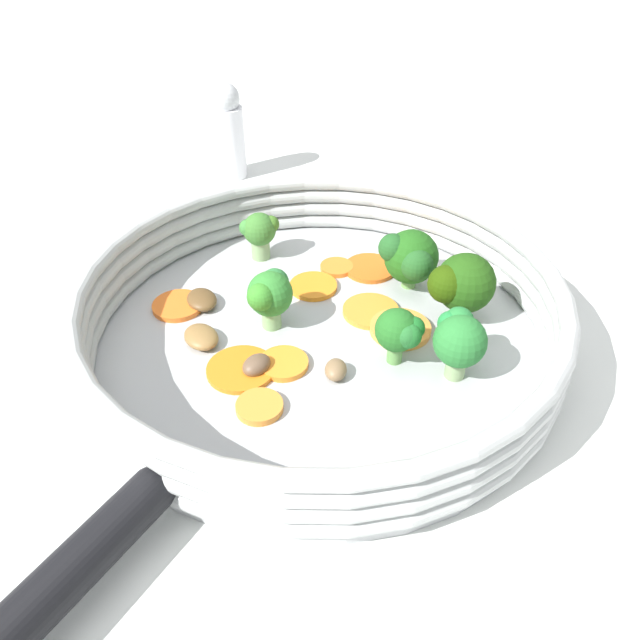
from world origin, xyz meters
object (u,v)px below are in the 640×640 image
object	(u,v)px
mushroom_piece_2	(256,365)
carrot_slice_0	(260,407)
broccoli_floret_5	(401,332)
carrot_slice_3	(371,311)
broccoli_floret_2	(460,284)
carrot_slice_4	(283,363)
carrot_slice_6	(401,258)
carrot_slice_1	(399,325)
carrot_slice_2	(370,268)
carrot_slice_5	(313,286)
carrot_slice_8	(178,306)
broccoli_floret_0	(410,257)
salt_shaker	(228,132)
broccoli_floret_4	(270,294)
skillet	(320,341)
carrot_slice_7	(241,369)
broccoli_floret_3	(260,231)
broccoli_floret_1	(459,339)
mushroom_piece_1	(202,300)
mushroom_piece_0	(336,370)
mushroom_piece_3	(201,337)
carrot_slice_9	(337,267)

from	to	relation	value
mushroom_piece_2	carrot_slice_0	bearing A→B (deg)	-87.73
mushroom_piece_2	broccoli_floret_5	bearing A→B (deg)	0.53
carrot_slice_3	broccoli_floret_2	bearing A→B (deg)	-11.94
carrot_slice_4	carrot_slice_6	size ratio (longest dim) A/B	1.10
carrot_slice_1	carrot_slice_2	xyz separation A→B (m)	(-0.01, 0.08, -0.00)
carrot_slice_5	broccoli_floret_2	size ratio (longest dim) A/B	0.71
carrot_slice_6	broccoli_floret_5	distance (m)	0.14
carrot_slice_8	broccoli_floret_0	xyz separation A→B (m)	(0.18, 0.01, 0.03)
salt_shaker	broccoli_floret_2	bearing A→B (deg)	-59.14
broccoli_floret_4	salt_shaker	bearing A→B (deg)	97.36
broccoli_floret_4	broccoli_floret_5	size ratio (longest dim) A/B	1.08
skillet	carrot_slice_2	xyz separation A→B (m)	(0.05, 0.09, 0.01)
broccoli_floret_5	salt_shaker	bearing A→B (deg)	110.05
carrot_slice_5	carrot_slice_7	distance (m)	0.11
carrot_slice_3	broccoli_floret_3	world-z (taller)	broccoli_floret_3
skillet	broccoli_floret_1	bearing A→B (deg)	-28.66
carrot_slice_6	broccoli_floret_1	xyz separation A→B (m)	(0.01, -0.15, 0.03)
carrot_slice_5	mushroom_piece_1	world-z (taller)	mushroom_piece_1
skillet	broccoli_floret_4	distance (m)	0.05
carrot_slice_4	broccoli_floret_2	world-z (taller)	broccoli_floret_2
salt_shaker	carrot_slice_8	bearing A→B (deg)	-97.51
carrot_slice_3	mushroom_piece_0	distance (m)	0.08
broccoli_floret_0	salt_shaker	distance (m)	0.29
carrot_slice_6	mushroom_piece_3	size ratio (longest dim) A/B	1.02
carrot_slice_4	mushroom_piece_3	size ratio (longest dim) A/B	1.12
skillet	carrot_slice_7	bearing A→B (deg)	-149.89
mushroom_piece_1	broccoli_floret_3	bearing A→B (deg)	55.12
carrot_slice_2	mushroom_piece_0	size ratio (longest dim) A/B	2.16
carrot_slice_6	salt_shaker	xyz separation A→B (m)	(-0.15, 0.21, 0.04)
broccoli_floret_3	mushroom_piece_0	bearing A→B (deg)	-72.94
carrot_slice_9	mushroom_piece_0	xyz separation A→B (m)	(-0.02, -0.13, 0.00)
carrot_slice_5	mushroom_piece_3	xyz separation A→B (m)	(-0.09, -0.06, 0.00)
carrot_slice_2	mushroom_piece_0	world-z (taller)	mushroom_piece_0
mushroom_piece_0	broccoli_floret_5	bearing A→B (deg)	12.72
carrot_slice_3	mushroom_piece_2	size ratio (longest dim) A/B	1.97
broccoli_floret_2	mushroom_piece_1	distance (m)	0.20
carrot_slice_3	carrot_slice_0	bearing A→B (deg)	-132.22
skillet	carrot_slice_0	world-z (taller)	carrot_slice_0
carrot_slice_2	broccoli_floret_3	bearing A→B (deg)	162.44
broccoli_floret_0	salt_shaker	world-z (taller)	salt_shaker
carrot_slice_9	broccoli_floret_3	size ratio (longest dim) A/B	0.67
carrot_slice_1	carrot_slice_7	bearing A→B (deg)	-162.29
skillet	carrot_slice_1	size ratio (longest dim) A/B	7.29
skillet	carrot_slice_9	distance (m)	0.09
carrot_slice_0	carrot_slice_4	size ratio (longest dim) A/B	0.88
mushroom_piece_1	skillet	bearing A→B (deg)	-27.67
broccoli_floret_4	broccoli_floret_5	xyz separation A→B (m)	(0.09, -0.05, -0.00)
carrot_slice_9	mushroom_piece_1	world-z (taller)	mushroom_piece_1
carrot_slice_5	broccoli_floret_3	distance (m)	0.07
carrot_slice_3	carrot_slice_7	bearing A→B (deg)	-149.69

